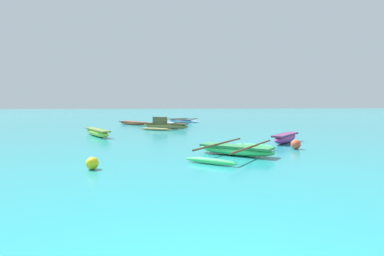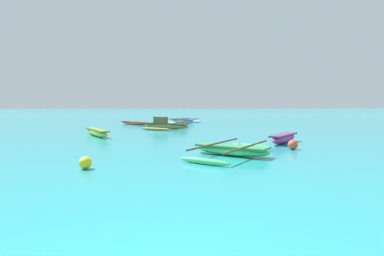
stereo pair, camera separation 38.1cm
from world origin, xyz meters
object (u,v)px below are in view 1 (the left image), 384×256
(moored_boat_2, at_px, (236,150))
(mooring_buoy_0, at_px, (92,163))
(moored_boat_0, at_px, (165,125))
(moored_boat_1, at_px, (97,132))
(moored_boat_3, at_px, (181,121))
(moored_boat_4, at_px, (133,123))
(mooring_buoy_1, at_px, (296,144))
(moored_boat_5, at_px, (285,138))

(moored_boat_2, bearing_deg, mooring_buoy_0, -120.31)
(moored_boat_0, distance_m, moored_boat_1, 6.34)
(moored_boat_1, height_order, mooring_buoy_0, moored_boat_1)
(moored_boat_3, height_order, moored_boat_4, moored_boat_3)
(moored_boat_1, xyz_separation_m, moored_boat_4, (1.82, 9.84, -0.07))
(mooring_buoy_1, bearing_deg, moored_boat_5, 74.95)
(moored_boat_2, distance_m, moored_boat_3, 18.91)
(moored_boat_2, xyz_separation_m, moored_boat_3, (0.36, 18.91, 0.01))
(moored_boat_0, xyz_separation_m, moored_boat_1, (-4.34, -4.62, -0.06))
(moored_boat_0, height_order, mooring_buoy_0, moored_boat_0)
(moored_boat_1, distance_m, mooring_buoy_1, 11.24)
(moored_boat_0, relative_size, moored_boat_2, 0.92)
(moored_boat_0, relative_size, moored_boat_1, 1.11)
(moored_boat_3, bearing_deg, mooring_buoy_1, -28.87)
(moored_boat_1, relative_size, moored_boat_3, 0.92)
(moored_boat_3, distance_m, moored_boat_5, 16.19)
(moored_boat_4, height_order, mooring_buoy_1, mooring_buoy_1)
(moored_boat_2, bearing_deg, moored_boat_5, 81.75)
(moored_boat_2, height_order, moored_boat_5, moored_boat_5)
(moored_boat_4, bearing_deg, mooring_buoy_1, -15.96)
(mooring_buoy_0, bearing_deg, moored_boat_2, 18.80)
(moored_boat_2, bearing_deg, moored_boat_1, 169.39)
(moored_boat_3, relative_size, moored_boat_4, 1.17)
(moored_boat_5, bearing_deg, mooring_buoy_0, 164.13)
(moored_boat_2, bearing_deg, moored_boat_3, 129.81)
(moored_boat_0, bearing_deg, mooring_buoy_1, -34.96)
(moored_boat_3, height_order, moored_boat_5, moored_boat_3)
(moored_boat_2, distance_m, mooring_buoy_0, 5.18)
(moored_boat_2, relative_size, moored_boat_3, 1.11)
(moored_boat_4, xyz_separation_m, moored_boat_5, (7.78, -14.48, 0.08))
(mooring_buoy_0, bearing_deg, mooring_buoy_1, 18.82)
(moored_boat_0, distance_m, moored_boat_2, 12.42)
(mooring_buoy_1, bearing_deg, moored_boat_2, -161.13)
(mooring_buoy_0, bearing_deg, moored_boat_0, 77.32)
(moored_boat_4, bearing_deg, moored_boat_0, -13.90)
(moored_boat_0, bearing_deg, mooring_buoy_0, -70.36)
(moored_boat_3, relative_size, moored_boat_5, 1.68)
(moored_boat_4, relative_size, mooring_buoy_0, 9.24)
(moored_boat_1, height_order, mooring_buoy_1, moored_boat_1)
(moored_boat_0, height_order, moored_boat_3, moored_boat_0)
(moored_boat_0, relative_size, mooring_buoy_1, 9.85)
(mooring_buoy_1, bearing_deg, moored_boat_3, 98.28)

